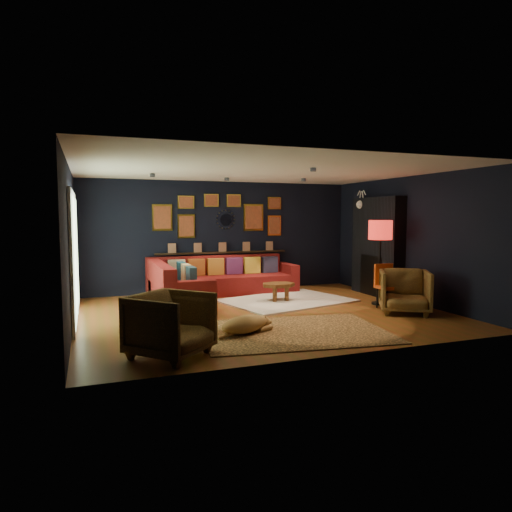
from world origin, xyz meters
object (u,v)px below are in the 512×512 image
object	(u,v)px
gold_stool	(195,319)
dog	(245,321)
coffee_table	(278,287)
armchair_left	(171,322)
floor_lamp	(380,234)
armchair_right	(405,289)
pouf	(201,291)
orange_chair	(386,282)
sectional	(206,284)

from	to	relation	value
gold_stool	dog	xyz separation A→B (m)	(0.69, -0.33, -0.02)
gold_stool	coffee_table	bearing A→B (deg)	41.16
dog	armchair_left	bearing A→B (deg)	-173.27
floor_lamp	armchair_right	bearing A→B (deg)	-93.34
pouf	armchair_right	xyz separation A→B (m)	(3.27, -2.41, 0.22)
pouf	armchair_left	size ratio (longest dim) A/B	0.62
pouf	gold_stool	world-z (taller)	gold_stool
orange_chair	floor_lamp	xyz separation A→B (m)	(0.10, 0.38, 0.93)
coffee_table	orange_chair	distance (m)	2.17
armchair_right	gold_stool	distance (m)	3.94
coffee_table	armchair_left	size ratio (longest dim) A/B	0.80
floor_lamp	dog	bearing A→B (deg)	-158.80
armchair_left	armchair_right	distance (m)	4.63
sectional	orange_chair	bearing A→B (deg)	-36.58
armchair_left	orange_chair	distance (m)	4.72
coffee_table	orange_chair	world-z (taller)	orange_chair
floor_lamp	sectional	bearing A→B (deg)	149.17
sectional	gold_stool	xyz separation A→B (m)	(-0.87, -2.81, -0.10)
sectional	floor_lamp	bearing A→B (deg)	-30.83
sectional	armchair_right	distance (m)	4.10
coffee_table	dog	bearing A→B (deg)	-123.79
gold_stool	dog	size ratio (longest dim) A/B	0.37
gold_stool	dog	distance (m)	0.76
armchair_left	floor_lamp	size ratio (longest dim) A/B	0.53
orange_chair	dog	distance (m)	3.34
armchair_left	orange_chair	bearing A→B (deg)	-23.35
sectional	coffee_table	bearing A→B (deg)	-34.31
sectional	gold_stool	bearing A→B (deg)	-107.26
sectional	pouf	distance (m)	0.38
dog	orange_chair	bearing A→B (deg)	-7.77
gold_stool	floor_lamp	distance (m)	4.27
coffee_table	pouf	distance (m)	1.63
gold_stool	armchair_right	bearing A→B (deg)	1.36
armchair_right	floor_lamp	world-z (taller)	floor_lamp
sectional	pouf	world-z (taller)	sectional
armchair_left	floor_lamp	bearing A→B (deg)	-19.65
orange_chair	armchair_left	bearing A→B (deg)	-159.97
orange_chair	floor_lamp	bearing A→B (deg)	74.94
pouf	floor_lamp	size ratio (longest dim) A/B	0.33
armchair_right	gold_stool	world-z (taller)	armchair_right
armchair_left	armchair_right	size ratio (longest dim) A/B	1.02
sectional	dog	bearing A→B (deg)	-93.38
armchair_left	coffee_table	bearing A→B (deg)	3.84
armchair_right	gold_stool	bearing A→B (deg)	-147.62
floor_lamp	gold_stool	bearing A→B (deg)	-166.60
armchair_right	orange_chair	world-z (taller)	armchair_right
sectional	floor_lamp	distance (m)	3.79
pouf	orange_chair	distance (m)	3.76
sectional	pouf	bearing A→B (deg)	-123.25
coffee_table	pouf	size ratio (longest dim) A/B	1.29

